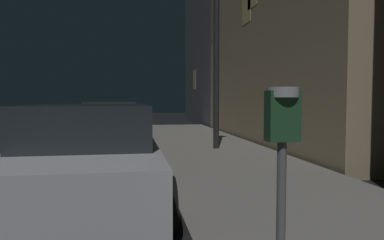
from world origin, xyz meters
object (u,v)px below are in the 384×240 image
Objects in this scene: parking_meter at (282,146)px; car_silver at (91,155)px; street_lamp at (216,27)px; car_yellow_cab at (113,125)px.

parking_meter is 0.33× the size of car_silver.
parking_meter is at bearing -65.83° from car_silver.
car_silver is at bearing -122.43° from street_lamp.
car_silver is at bearing 114.17° from parking_meter.
street_lamp is (1.43, 7.80, 2.24)m from parking_meter.
street_lamp reaches higher than car_yellow_cab.
parking_meter is 0.29× the size of street_lamp.
parking_meter is 3.60m from car_silver.
car_yellow_cab is 0.86× the size of street_lamp.
parking_meter reaches higher than car_yellow_cab.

